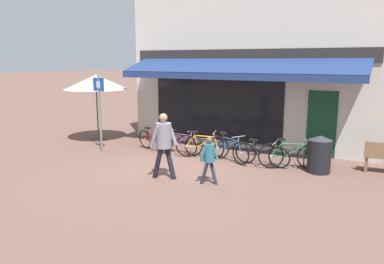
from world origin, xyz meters
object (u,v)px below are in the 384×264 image
(bicycle_purple, at_px, (179,143))
(litter_bin, at_px, (319,154))
(bicycle_red, at_px, (153,141))
(cafe_parasol, at_px, (96,82))
(bicycle_blue, at_px, (228,149))
(parking_sign, at_px, (100,106))
(bicycle_green, at_px, (290,155))
(pedestrian_adult, at_px, (164,139))
(pedestrian_child, at_px, (209,156))
(bicycle_orange, at_px, (202,146))
(bicycle_black, at_px, (262,154))

(bicycle_purple, bearing_deg, litter_bin, 1.43)
(bicycle_red, distance_m, cafe_parasol, 3.41)
(bicycle_blue, height_order, litter_bin, litter_bin)
(litter_bin, distance_m, parking_sign, 6.98)
(bicycle_green, xyz_separation_m, pedestrian_adult, (-2.66, -2.44, 0.64))
(cafe_parasol, bearing_deg, pedestrian_child, -23.29)
(bicycle_orange, xyz_separation_m, bicycle_blue, (0.86, 0.09, -0.01))
(litter_bin, relative_size, parking_sign, 0.41)
(pedestrian_child, bearing_deg, litter_bin, 50.63)
(bicycle_orange, bearing_deg, bicycle_black, -13.27)
(bicycle_red, xyz_separation_m, bicycle_blue, (2.72, 0.07, 0.02))
(bicycle_orange, xyz_separation_m, cafe_parasol, (-4.68, 0.42, 1.83))
(bicycle_green, bearing_deg, bicycle_red, 157.79)
(bicycle_orange, distance_m, bicycle_green, 2.74)
(bicycle_orange, bearing_deg, pedestrian_adult, -102.14)
(bicycle_orange, relative_size, bicycle_green, 1.00)
(bicycle_black, distance_m, parking_sign, 5.46)
(bicycle_red, xyz_separation_m, pedestrian_child, (3.17, -2.18, 0.37))
(bicycle_red, distance_m, bicycle_orange, 1.85)
(pedestrian_child, bearing_deg, bicycle_black, 78.01)
(bicycle_orange, distance_m, litter_bin, 3.53)
(litter_bin, xyz_separation_m, parking_sign, (-6.82, -1.11, 1.03))
(bicycle_orange, bearing_deg, bicycle_green, -11.30)
(litter_bin, distance_m, cafe_parasol, 8.38)
(bicycle_black, bearing_deg, pedestrian_adult, -126.89)
(bicycle_black, relative_size, pedestrian_child, 1.38)
(bicycle_purple, xyz_separation_m, pedestrian_adult, (1.02, -2.47, 0.68))
(bicycle_green, distance_m, pedestrian_adult, 3.67)
(bicycle_green, xyz_separation_m, cafe_parasol, (-7.42, 0.28, 1.83))
(pedestrian_adult, distance_m, pedestrian_child, 1.28)
(bicycle_black, height_order, cafe_parasol, cafe_parasol)
(bicycle_purple, height_order, pedestrian_child, pedestrian_child)
(litter_bin, relative_size, cafe_parasol, 0.41)
(bicycle_red, bearing_deg, bicycle_black, 19.08)
(bicycle_orange, relative_size, pedestrian_child, 1.40)
(bicycle_purple, xyz_separation_m, bicycle_green, (3.67, -0.02, 0.03))
(pedestrian_adult, distance_m, litter_bin, 4.27)
(pedestrian_child, bearing_deg, bicycle_red, 149.56)
(pedestrian_child, height_order, litter_bin, pedestrian_child)
(bicycle_purple, height_order, litter_bin, litter_bin)
(cafe_parasol, bearing_deg, bicycle_green, -2.20)
(bicycle_black, distance_m, pedestrian_child, 2.31)
(pedestrian_adult, bearing_deg, bicycle_blue, 81.38)
(pedestrian_adult, bearing_deg, bicycle_purple, 121.82)
(bicycle_red, xyz_separation_m, bicycle_purple, (0.92, 0.14, -0.00))
(bicycle_red, bearing_deg, bicycle_orange, 18.20)
(bicycle_black, height_order, parking_sign, parking_sign)
(parking_sign, bearing_deg, bicycle_red, 33.79)
(bicycle_orange, height_order, bicycle_blue, bicycle_orange)
(bicycle_purple, relative_size, pedestrian_child, 1.47)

